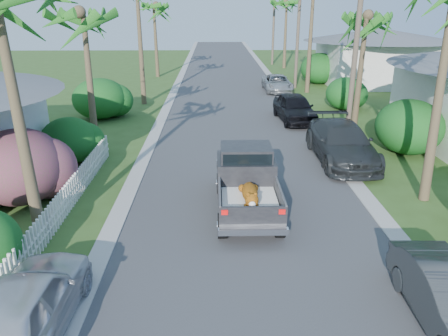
{
  "coord_description": "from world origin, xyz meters",
  "views": [
    {
      "loc": [
        -1.12,
        -8.15,
        6.51
      ],
      "look_at": [
        -0.81,
        5.44,
        1.4
      ],
      "focal_mm": 35.0,
      "sensor_mm": 36.0,
      "label": 1
    }
  ],
  "objects_px": {
    "palm_l_b": "(82,13)",
    "palm_r_d": "(287,2)",
    "parked_car_ln": "(25,308)",
    "pickup_truck": "(246,178)",
    "utility_pole_d": "(274,22)",
    "palm_l_d": "(154,5)",
    "utility_pole_c": "(298,30)",
    "palm_r_b": "(366,16)",
    "utility_pole_b": "(356,47)",
    "parked_car_rf": "(295,108)",
    "parked_car_rd": "(277,83)",
    "parked_car_rm": "(342,143)",
    "house_right_far": "(378,59)"
  },
  "relations": [
    {
      "from": "palm_l_b",
      "to": "palm_r_d",
      "type": "relative_size",
      "value": 0.93
    },
    {
      "from": "palm_r_d",
      "to": "parked_car_ln",
      "type": "bearing_deg",
      "value": -105.75
    },
    {
      "from": "pickup_truck",
      "to": "parked_car_ln",
      "type": "xyz_separation_m",
      "value": [
        -4.94,
        -6.3,
        -0.27
      ]
    },
    {
      "from": "parked_car_ln",
      "to": "palm_l_b",
      "type": "bearing_deg",
      "value": -81.01
    },
    {
      "from": "pickup_truck",
      "to": "utility_pole_d",
      "type": "bearing_deg",
      "value": 81.42
    },
    {
      "from": "palm_l_d",
      "to": "utility_pole_d",
      "type": "bearing_deg",
      "value": 36.64
    },
    {
      "from": "palm_l_b",
      "to": "utility_pole_d",
      "type": "relative_size",
      "value": 0.82
    },
    {
      "from": "utility_pole_c",
      "to": "palm_r_b",
      "type": "bearing_deg",
      "value": -85.6
    },
    {
      "from": "utility_pole_b",
      "to": "utility_pole_c",
      "type": "relative_size",
      "value": 1.0
    },
    {
      "from": "utility_pole_c",
      "to": "palm_l_b",
      "type": "bearing_deg",
      "value": -127.78
    },
    {
      "from": "pickup_truck",
      "to": "palm_l_d",
      "type": "xyz_separation_m",
      "value": [
        -6.44,
        28.48,
        5.43
      ]
    },
    {
      "from": "parked_car_rf",
      "to": "palm_r_b",
      "type": "height_order",
      "value": "palm_r_b"
    },
    {
      "from": "palm_r_d",
      "to": "utility_pole_d",
      "type": "bearing_deg",
      "value": 106.7
    },
    {
      "from": "pickup_truck",
      "to": "utility_pole_d",
      "type": "height_order",
      "value": "utility_pole_d"
    },
    {
      "from": "palm_l_d",
      "to": "utility_pole_c",
      "type": "relative_size",
      "value": 0.86
    },
    {
      "from": "parked_car_rd",
      "to": "palm_r_b",
      "type": "bearing_deg",
      "value": -77.35
    },
    {
      "from": "palm_l_d",
      "to": "utility_pole_d",
      "type": "xyz_separation_m",
      "value": [
        12.1,
        9.0,
        -1.84
      ]
    },
    {
      "from": "palm_r_b",
      "to": "utility_pole_d",
      "type": "bearing_deg",
      "value": 92.05
    },
    {
      "from": "parked_car_rm",
      "to": "palm_l_d",
      "type": "bearing_deg",
      "value": 114.16
    },
    {
      "from": "house_right_far",
      "to": "utility_pole_d",
      "type": "distance_m",
      "value": 15.16
    },
    {
      "from": "utility_pole_d",
      "to": "palm_r_d",
      "type": "bearing_deg",
      "value": -73.3
    },
    {
      "from": "pickup_truck",
      "to": "parked_car_ln",
      "type": "bearing_deg",
      "value": -128.14
    },
    {
      "from": "parked_car_rm",
      "to": "utility_pole_d",
      "type": "xyz_separation_m",
      "value": [
        1.16,
        33.03,
        3.78
      ]
    },
    {
      "from": "parked_car_ln",
      "to": "utility_pole_d",
      "type": "relative_size",
      "value": 0.49
    },
    {
      "from": "pickup_truck",
      "to": "palm_l_b",
      "type": "distance_m",
      "value": 10.67
    },
    {
      "from": "utility_pole_d",
      "to": "palm_l_b",
      "type": "bearing_deg",
      "value": -111.8
    },
    {
      "from": "pickup_truck",
      "to": "utility_pole_c",
      "type": "bearing_deg",
      "value": 75.88
    },
    {
      "from": "palm_l_b",
      "to": "palm_l_d",
      "type": "height_order",
      "value": "palm_l_d"
    },
    {
      "from": "palm_l_b",
      "to": "utility_pole_c",
      "type": "distance_m",
      "value": 20.3
    },
    {
      "from": "parked_car_rd",
      "to": "utility_pole_c",
      "type": "xyz_separation_m",
      "value": [
        1.7,
        1.57,
        3.97
      ]
    },
    {
      "from": "parked_car_rd",
      "to": "palm_l_b",
      "type": "xyz_separation_m",
      "value": [
        -10.7,
        -14.43,
        5.52
      ]
    },
    {
      "from": "pickup_truck",
      "to": "parked_car_rm",
      "type": "xyz_separation_m",
      "value": [
        4.5,
        4.45,
        -0.19
      ]
    },
    {
      "from": "parked_car_ln",
      "to": "palm_r_d",
      "type": "bearing_deg",
      "value": -104.78
    },
    {
      "from": "parked_car_rd",
      "to": "house_right_far",
      "type": "height_order",
      "value": "house_right_far"
    },
    {
      "from": "pickup_truck",
      "to": "utility_pole_b",
      "type": "distance_m",
      "value": 10.04
    },
    {
      "from": "pickup_truck",
      "to": "utility_pole_b",
      "type": "height_order",
      "value": "utility_pole_b"
    },
    {
      "from": "palm_l_b",
      "to": "palm_r_d",
      "type": "xyz_separation_m",
      "value": [
        13.3,
        28.0,
        0.59
      ]
    },
    {
      "from": "house_right_far",
      "to": "utility_pole_b",
      "type": "height_order",
      "value": "utility_pole_b"
    },
    {
      "from": "parked_car_ln",
      "to": "palm_r_b",
      "type": "xyz_separation_m",
      "value": [
        11.6,
        15.78,
        5.21
      ]
    },
    {
      "from": "parked_car_ln",
      "to": "parked_car_rm",
      "type": "bearing_deg",
      "value": -130.33
    },
    {
      "from": "parked_car_rd",
      "to": "palm_l_b",
      "type": "relative_size",
      "value": 0.61
    },
    {
      "from": "palm_l_b",
      "to": "parked_car_rm",
      "type": "bearing_deg",
      "value": -10.26
    },
    {
      "from": "utility_pole_c",
      "to": "parked_car_rm",
      "type": "bearing_deg",
      "value": -93.68
    },
    {
      "from": "parked_car_ln",
      "to": "palm_r_d",
      "type": "distance_m",
      "value": 42.79
    },
    {
      "from": "palm_l_d",
      "to": "palm_r_b",
      "type": "height_order",
      "value": "palm_l_d"
    },
    {
      "from": "pickup_truck",
      "to": "parked_car_rd",
      "type": "relative_size",
      "value": 1.13
    },
    {
      "from": "utility_pole_b",
      "to": "palm_r_d",
      "type": "bearing_deg",
      "value": 88.09
    },
    {
      "from": "palm_r_b",
      "to": "parked_car_rm",
      "type": "bearing_deg",
      "value": -113.23
    },
    {
      "from": "parked_car_rf",
      "to": "palm_r_d",
      "type": "relative_size",
      "value": 0.59
    },
    {
      "from": "palm_l_b",
      "to": "house_right_far",
      "type": "xyz_separation_m",
      "value": [
        19.8,
        18.0,
        -4.03
      ]
    }
  ]
}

